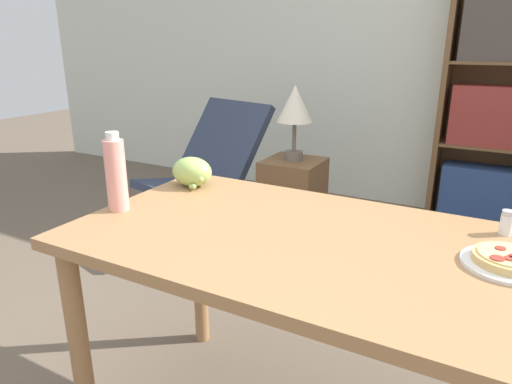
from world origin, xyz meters
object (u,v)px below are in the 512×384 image
at_px(drink_bottle, 116,174).
at_px(salt_shaker, 507,223).
at_px(grape_bunch, 192,172).
at_px(bookshelf, 496,113).
at_px(pizza_on_plate, 508,261).
at_px(side_table, 292,204).
at_px(lounge_chair_near, 204,196).
at_px(table_lamp, 295,107).

distance_m(drink_bottle, salt_shaker, 1.16).
distance_m(grape_bunch, bookshelf, 2.35).
relative_size(pizza_on_plate, salt_shaker, 2.99).
height_order(bookshelf, side_table, bookshelf).
bearing_deg(drink_bottle, lounge_chair_near, 114.97).
bearing_deg(bookshelf, salt_shaker, -87.10).
bearing_deg(side_table, bookshelf, 44.15).
height_order(salt_shaker, bookshelf, bookshelf).
relative_size(salt_shaker, lounge_chair_near, 0.08).
bearing_deg(grape_bunch, bookshelf, 66.70).
distance_m(pizza_on_plate, salt_shaker, 0.21).
bearing_deg(grape_bunch, table_lamp, 95.01).
distance_m(salt_shaker, bookshelf, 2.10).
xyz_separation_m(lounge_chair_near, table_lamp, (0.58, 0.14, 0.61)).
bearing_deg(table_lamp, drink_bottle, -88.27).
bearing_deg(side_table, salt_shaker, -44.10).
height_order(bookshelf, table_lamp, bookshelf).
bearing_deg(drink_bottle, pizza_on_plate, 8.23).
distance_m(drink_bottle, bookshelf, 2.66).
xyz_separation_m(grape_bunch, table_lamp, (-0.10, 1.16, 0.09)).
distance_m(side_table, table_lamp, 0.61).
relative_size(salt_shaker, table_lamp, 0.16).
xyz_separation_m(salt_shaker, side_table, (-1.14, 1.10, -0.50)).
height_order(lounge_chair_near, bookshelf, bookshelf).
xyz_separation_m(grape_bunch, lounge_chair_near, (-0.68, 1.02, -0.52)).
bearing_deg(salt_shaker, drink_bottle, -161.17).
bearing_deg(pizza_on_plate, table_lamp, 131.11).
distance_m(pizza_on_plate, table_lamp, 1.75).
height_order(pizza_on_plate, bookshelf, bookshelf).
distance_m(grape_bunch, drink_bottle, 0.33).
distance_m(grape_bunch, lounge_chair_near, 1.33).
bearing_deg(salt_shaker, lounge_chair_near, 150.69).
xyz_separation_m(drink_bottle, salt_shaker, (1.09, 0.37, -0.08)).
distance_m(lounge_chair_near, table_lamp, 0.85).
relative_size(pizza_on_plate, bookshelf, 0.12).
height_order(grape_bunch, salt_shaker, grape_bunch).
xyz_separation_m(pizza_on_plate, salt_shaker, (-0.01, 0.21, 0.02)).
bearing_deg(salt_shaker, grape_bunch, -176.96).
relative_size(pizza_on_plate, side_table, 0.37).
bearing_deg(lounge_chair_near, drink_bottle, -50.12).
relative_size(lounge_chair_near, table_lamp, 1.97).
bearing_deg(pizza_on_plate, salt_shaker, 92.83).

